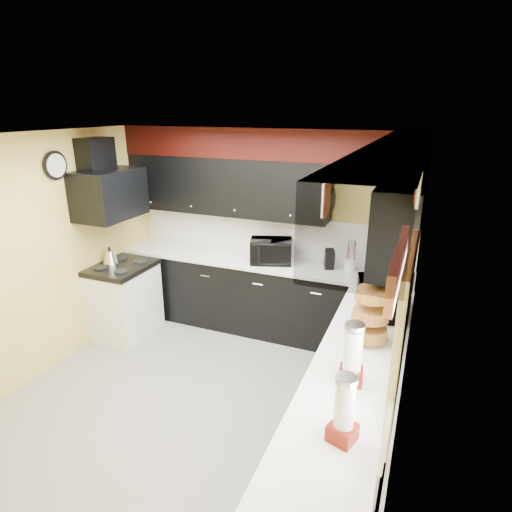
{
  "coord_description": "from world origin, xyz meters",
  "views": [
    {
      "loc": [
        1.83,
        -3.09,
        2.72
      ],
      "look_at": [
        0.22,
        0.85,
        1.23
      ],
      "focal_mm": 30.0,
      "sensor_mm": 36.0,
      "label": 1
    }
  ],
  "objects_px": {
    "toaster_oven": "(271,251)",
    "microwave": "(379,298)",
    "knife_block": "(329,259)",
    "kettle": "(110,257)",
    "utensil_crock": "(350,266)"
  },
  "relations": [
    {
      "from": "toaster_oven",
      "to": "microwave",
      "type": "height_order",
      "value": "microwave"
    },
    {
      "from": "microwave",
      "to": "knife_block",
      "type": "distance_m",
      "value": 1.15
    },
    {
      "from": "kettle",
      "to": "toaster_oven",
      "type": "bearing_deg",
      "value": 21.86
    },
    {
      "from": "microwave",
      "to": "kettle",
      "type": "relative_size",
      "value": 2.91
    },
    {
      "from": "microwave",
      "to": "kettle",
      "type": "xyz_separation_m",
      "value": [
        -3.18,
        0.16,
        -0.08
      ]
    },
    {
      "from": "utensil_crock",
      "to": "kettle",
      "type": "bearing_deg",
      "value": -164.16
    },
    {
      "from": "toaster_oven",
      "to": "kettle",
      "type": "xyz_separation_m",
      "value": [
        -1.81,
        -0.73,
        -0.08
      ]
    },
    {
      "from": "knife_block",
      "to": "kettle",
      "type": "xyz_separation_m",
      "value": [
        -2.51,
        -0.77,
        -0.05
      ]
    },
    {
      "from": "toaster_oven",
      "to": "utensil_crock",
      "type": "bearing_deg",
      "value": -14.52
    },
    {
      "from": "knife_block",
      "to": "kettle",
      "type": "relative_size",
      "value": 1.27
    },
    {
      "from": "microwave",
      "to": "knife_block",
      "type": "bearing_deg",
      "value": 22.25
    },
    {
      "from": "toaster_oven",
      "to": "microwave",
      "type": "relative_size",
      "value": 0.93
    },
    {
      "from": "utensil_crock",
      "to": "kettle",
      "type": "relative_size",
      "value": 0.79
    },
    {
      "from": "toaster_oven",
      "to": "kettle",
      "type": "distance_m",
      "value": 1.95
    },
    {
      "from": "microwave",
      "to": "toaster_oven",
      "type": "bearing_deg",
      "value": 43.72
    }
  ]
}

